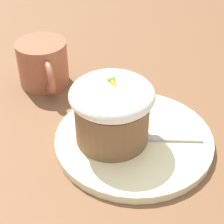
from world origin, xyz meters
name	(u,v)px	position (x,y,z in m)	size (l,w,h in m)	color
ground_plane	(134,142)	(0.00, 0.00, 0.00)	(4.00, 4.00, 0.00)	brown
dessert_plate	(134,139)	(0.00, 0.00, 0.01)	(0.22, 0.22, 0.01)	beige
carrot_cake	(112,109)	(-0.01, -0.03, 0.06)	(0.11, 0.11, 0.10)	brown
spoon	(139,137)	(0.01, 0.00, 0.01)	(0.07, 0.12, 0.01)	#B7B7BC
coffee_cup	(43,64)	(-0.19, -0.08, 0.04)	(0.12, 0.08, 0.08)	#9E563D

